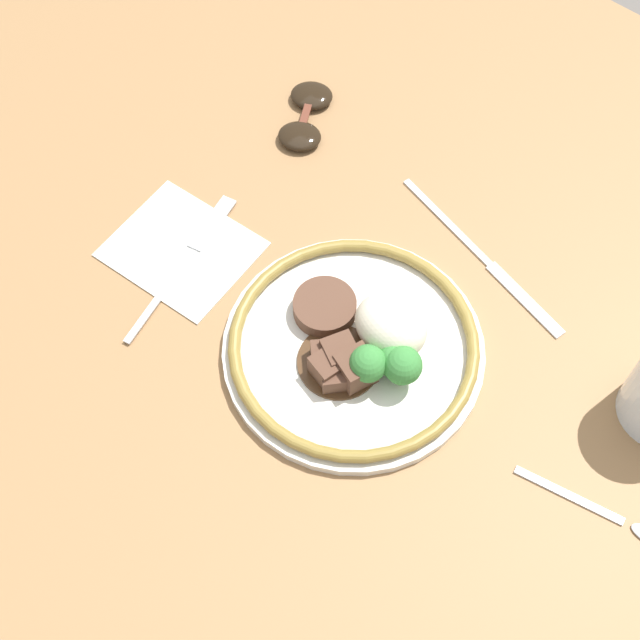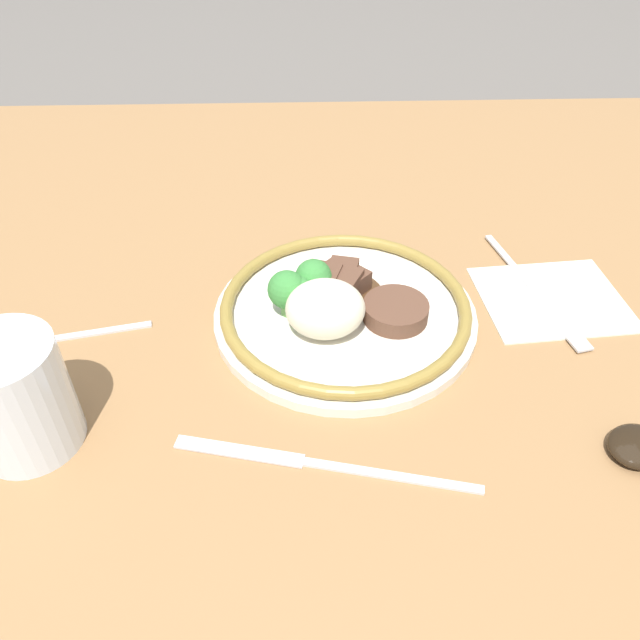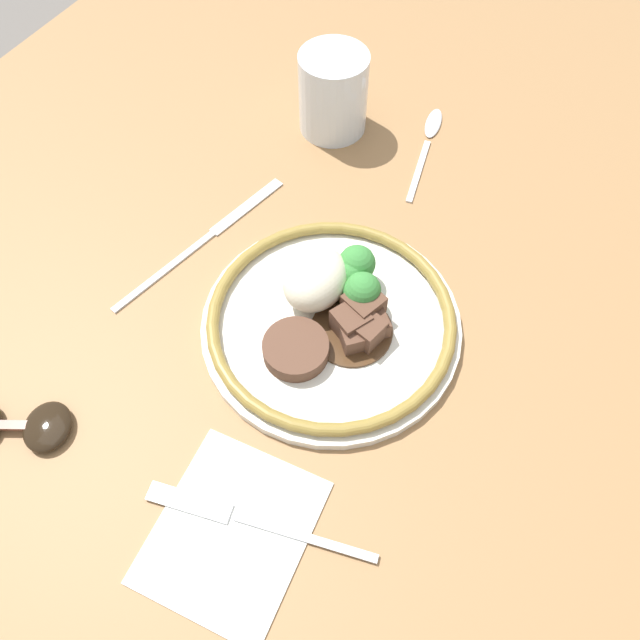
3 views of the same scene
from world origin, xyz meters
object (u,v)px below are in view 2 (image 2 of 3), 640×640
object	(u,v)px
plate	(341,306)
spoon	(26,343)
juice_glass	(17,401)
knife	(313,463)
fork	(542,299)

from	to	relation	value
plate	spoon	bearing A→B (deg)	4.82
plate	juice_glass	world-z (taller)	juice_glass
knife	fork	bearing A→B (deg)	-128.10
plate	fork	size ratio (longest dim) A/B	1.29
juice_glass	fork	distance (m)	0.47
knife	spoon	size ratio (longest dim) A/B	1.45
juice_glass	knife	size ratio (longest dim) A/B	0.41
juice_glass	spoon	distance (m)	0.12
plate	juice_glass	size ratio (longest dim) A/B	2.62
spoon	juice_glass	bearing A→B (deg)	98.84
plate	juice_glass	distance (m)	0.28
fork	knife	xyz separation A→B (m)	(0.23, 0.19, -0.00)
knife	plate	bearing A→B (deg)	-87.83
juice_glass	spoon	bearing A→B (deg)	-69.21
plate	knife	distance (m)	0.17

